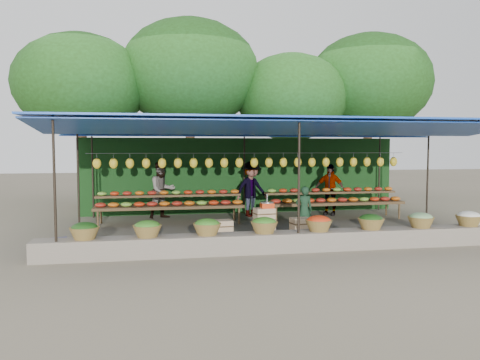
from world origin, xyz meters
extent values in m
plane|color=#655D4A|center=(0.00, 0.00, 0.00)|extent=(60.00, 60.00, 0.00)
cube|color=#71675A|center=(0.00, -2.75, 0.20)|extent=(10.60, 0.55, 0.40)
cylinder|color=black|center=(-4.80, -2.90, 1.40)|extent=(0.05, 0.05, 2.80)
cylinder|color=black|center=(0.00, -2.90, 1.40)|extent=(0.05, 0.05, 2.80)
cylinder|color=black|center=(-4.80, 0.00, 1.40)|extent=(0.05, 0.05, 2.80)
cylinder|color=black|center=(4.80, 0.00, 1.40)|extent=(0.05, 0.05, 2.80)
cylinder|color=black|center=(-4.80, 2.90, 1.40)|extent=(0.05, 0.05, 2.80)
cylinder|color=black|center=(0.00, 2.90, 1.40)|extent=(0.05, 0.05, 2.80)
cylinder|color=black|center=(4.80, 2.90, 1.40)|extent=(0.05, 0.05, 2.80)
cube|color=#1848B6|center=(0.00, 0.00, 2.80)|extent=(10.80, 6.60, 0.04)
cube|color=#1848B6|center=(0.00, -2.00, 2.62)|extent=(10.80, 2.19, 0.26)
cube|color=#1848B6|center=(0.00, 2.00, 2.62)|extent=(10.80, 2.19, 0.26)
cylinder|color=#A9A9AE|center=(0.00, 1.40, 2.02)|extent=(9.60, 0.01, 0.01)
ellipsoid|color=gold|center=(-4.50, 1.40, 1.74)|extent=(0.23, 0.17, 0.30)
ellipsoid|color=gold|center=(-4.05, 1.40, 1.74)|extent=(0.23, 0.17, 0.30)
ellipsoid|color=gold|center=(-3.60, 1.40, 1.74)|extent=(0.23, 0.17, 0.30)
ellipsoid|color=gold|center=(-3.15, 1.40, 1.74)|extent=(0.23, 0.17, 0.30)
ellipsoid|color=gold|center=(-2.70, 1.40, 1.74)|extent=(0.23, 0.17, 0.30)
ellipsoid|color=gold|center=(-2.25, 1.40, 1.74)|extent=(0.23, 0.17, 0.30)
ellipsoid|color=gold|center=(-1.80, 1.40, 1.74)|extent=(0.23, 0.17, 0.30)
ellipsoid|color=gold|center=(-1.35, 1.40, 1.74)|extent=(0.23, 0.17, 0.30)
ellipsoid|color=gold|center=(-0.90, 1.40, 1.74)|extent=(0.23, 0.17, 0.30)
ellipsoid|color=gold|center=(-0.45, 1.40, 1.74)|extent=(0.23, 0.17, 0.30)
ellipsoid|color=gold|center=(0.00, 1.40, 1.74)|extent=(0.23, 0.17, 0.30)
ellipsoid|color=gold|center=(0.45, 1.40, 1.74)|extent=(0.23, 0.17, 0.30)
ellipsoid|color=gold|center=(0.90, 1.40, 1.74)|extent=(0.23, 0.17, 0.30)
ellipsoid|color=gold|center=(1.35, 1.40, 1.74)|extent=(0.23, 0.17, 0.30)
ellipsoid|color=gold|center=(1.80, 1.40, 1.74)|extent=(0.23, 0.17, 0.30)
ellipsoid|color=gold|center=(2.25, 1.40, 1.74)|extent=(0.23, 0.17, 0.30)
ellipsoid|color=gold|center=(2.70, 1.40, 1.74)|extent=(0.23, 0.17, 0.30)
ellipsoid|color=gold|center=(3.15, 1.40, 1.74)|extent=(0.23, 0.17, 0.30)
ellipsoid|color=gold|center=(3.60, 1.40, 1.74)|extent=(0.23, 0.17, 0.30)
ellipsoid|color=gold|center=(4.05, 1.40, 1.74)|extent=(0.23, 0.17, 0.30)
ellipsoid|color=gold|center=(4.50, 1.40, 1.74)|extent=(0.23, 0.17, 0.30)
ellipsoid|color=#1A4311|center=(-4.30, -2.75, 0.62)|extent=(0.52, 0.52, 0.23)
ellipsoid|color=#37771F|center=(-3.10, -2.75, 0.62)|extent=(0.52, 0.52, 0.23)
ellipsoid|color=#37771F|center=(-1.90, -2.75, 0.62)|extent=(0.52, 0.52, 0.23)
ellipsoid|color=#37771F|center=(-0.70, -2.75, 0.62)|extent=(0.52, 0.52, 0.23)
ellipsoid|color=red|center=(0.50, -2.75, 0.62)|extent=(0.52, 0.52, 0.23)
ellipsoid|color=#1A4311|center=(1.70, -2.75, 0.62)|extent=(0.52, 0.52, 0.23)
ellipsoid|color=#77A668|center=(2.90, -2.75, 0.62)|extent=(0.52, 0.52, 0.23)
ellipsoid|color=silver|center=(4.10, -2.75, 0.62)|extent=(0.52, 0.52, 0.23)
cube|color=#174118|center=(0.00, 3.15, 1.25)|extent=(10.60, 0.06, 2.50)
cylinder|color=#361E13|center=(-5.50, 5.80, 1.98)|extent=(0.36, 0.36, 3.97)
ellipsoid|color=#1A3D10|center=(-5.50, 5.80, 4.46)|extent=(4.77, 4.77, 3.69)
cylinder|color=#361E13|center=(-1.50, 6.20, 2.24)|extent=(0.36, 0.36, 4.48)
ellipsoid|color=#1A3D10|center=(-1.50, 6.20, 5.04)|extent=(5.39, 5.39, 4.17)
cylinder|color=#361E13|center=(2.50, 5.90, 1.86)|extent=(0.36, 0.36, 3.71)
ellipsoid|color=#1A3D10|center=(2.50, 5.90, 4.18)|extent=(4.47, 4.47, 3.45)
cylinder|color=#361E13|center=(6.00, 6.30, 2.18)|extent=(0.36, 0.36, 4.35)
ellipsoid|color=#1A3D10|center=(6.00, 6.30, 4.90)|extent=(5.24, 5.24, 4.05)
cube|color=#48311C|center=(-2.50, 1.30, 0.50)|extent=(4.20, 0.95, 0.08)
cube|color=#48311C|center=(-2.50, 1.60, 0.78)|extent=(4.20, 0.35, 0.06)
cylinder|color=#48311C|center=(-4.45, 0.90, 0.25)|extent=(0.06, 0.06, 0.50)
cylinder|color=#48311C|center=(-0.55, 0.90, 0.25)|extent=(0.06, 0.06, 0.50)
cylinder|color=#48311C|center=(-4.45, 1.70, 0.25)|extent=(0.06, 0.06, 0.50)
cylinder|color=#48311C|center=(-0.55, 1.70, 0.25)|extent=(0.06, 0.06, 0.50)
ellipsoid|color=#A92618|center=(-4.40, 1.15, 0.60)|extent=(0.31, 0.26, 0.13)
ellipsoid|color=#7AB237|center=(-4.40, 1.60, 0.87)|extent=(0.26, 0.22, 0.12)
ellipsoid|color=orange|center=(-4.05, 1.15, 0.60)|extent=(0.31, 0.26, 0.13)
ellipsoid|color=red|center=(-4.05, 1.60, 0.87)|extent=(0.26, 0.22, 0.12)
ellipsoid|color=#7AB237|center=(-3.70, 1.15, 0.60)|extent=(0.31, 0.26, 0.13)
ellipsoid|color=#A92618|center=(-3.70, 1.60, 0.87)|extent=(0.26, 0.22, 0.12)
ellipsoid|color=red|center=(-3.35, 1.15, 0.60)|extent=(0.31, 0.26, 0.13)
ellipsoid|color=orange|center=(-3.35, 1.60, 0.87)|extent=(0.26, 0.22, 0.12)
ellipsoid|color=#A92618|center=(-3.00, 1.15, 0.60)|extent=(0.31, 0.26, 0.13)
ellipsoid|color=#A92618|center=(-3.00, 1.60, 0.87)|extent=(0.26, 0.22, 0.12)
ellipsoid|color=orange|center=(-2.65, 1.15, 0.60)|extent=(0.31, 0.26, 0.13)
ellipsoid|color=orange|center=(-2.65, 1.60, 0.87)|extent=(0.26, 0.22, 0.12)
ellipsoid|color=#A92618|center=(-2.30, 1.15, 0.60)|extent=(0.31, 0.26, 0.13)
ellipsoid|color=#7AB237|center=(-2.30, 1.60, 0.87)|extent=(0.26, 0.22, 0.12)
ellipsoid|color=orange|center=(-1.95, 1.15, 0.60)|extent=(0.31, 0.26, 0.13)
ellipsoid|color=red|center=(-1.95, 1.60, 0.87)|extent=(0.26, 0.22, 0.12)
ellipsoid|color=#7AB237|center=(-1.60, 1.15, 0.60)|extent=(0.31, 0.26, 0.13)
ellipsoid|color=#A92618|center=(-1.60, 1.60, 0.87)|extent=(0.26, 0.22, 0.12)
ellipsoid|color=red|center=(-1.25, 1.15, 0.60)|extent=(0.31, 0.26, 0.13)
ellipsoid|color=orange|center=(-1.25, 1.60, 0.87)|extent=(0.26, 0.22, 0.12)
ellipsoid|color=#A92618|center=(-0.90, 1.15, 0.60)|extent=(0.31, 0.26, 0.13)
ellipsoid|color=#A92618|center=(-0.90, 1.60, 0.87)|extent=(0.26, 0.22, 0.12)
ellipsoid|color=orange|center=(-0.55, 1.15, 0.60)|extent=(0.31, 0.26, 0.13)
ellipsoid|color=orange|center=(-0.55, 1.60, 0.87)|extent=(0.26, 0.22, 0.12)
cube|color=#48311C|center=(2.50, 1.30, 0.50)|extent=(4.20, 0.95, 0.08)
cube|color=#48311C|center=(2.50, 1.60, 0.78)|extent=(4.20, 0.35, 0.06)
cylinder|color=#48311C|center=(0.55, 0.90, 0.25)|extent=(0.06, 0.06, 0.50)
cylinder|color=#48311C|center=(4.45, 0.90, 0.25)|extent=(0.06, 0.06, 0.50)
cylinder|color=#48311C|center=(0.55, 1.70, 0.25)|extent=(0.06, 0.06, 0.50)
cylinder|color=#48311C|center=(4.45, 1.70, 0.25)|extent=(0.06, 0.06, 0.50)
ellipsoid|color=#A92618|center=(0.60, 1.15, 0.60)|extent=(0.31, 0.26, 0.13)
ellipsoid|color=#7AB237|center=(0.60, 1.60, 0.87)|extent=(0.26, 0.22, 0.12)
ellipsoid|color=orange|center=(0.95, 1.15, 0.60)|extent=(0.31, 0.26, 0.13)
ellipsoid|color=red|center=(0.95, 1.60, 0.87)|extent=(0.26, 0.22, 0.12)
ellipsoid|color=#7AB237|center=(1.30, 1.15, 0.60)|extent=(0.31, 0.26, 0.13)
ellipsoid|color=#A92618|center=(1.30, 1.60, 0.87)|extent=(0.26, 0.22, 0.12)
ellipsoid|color=red|center=(1.65, 1.15, 0.60)|extent=(0.31, 0.26, 0.13)
ellipsoid|color=orange|center=(1.65, 1.60, 0.87)|extent=(0.26, 0.22, 0.12)
ellipsoid|color=#A92618|center=(2.00, 1.15, 0.60)|extent=(0.31, 0.26, 0.13)
ellipsoid|color=#A92618|center=(2.00, 1.60, 0.87)|extent=(0.26, 0.22, 0.12)
ellipsoid|color=orange|center=(2.35, 1.15, 0.60)|extent=(0.31, 0.26, 0.13)
ellipsoid|color=orange|center=(2.35, 1.60, 0.87)|extent=(0.26, 0.22, 0.12)
ellipsoid|color=#A92618|center=(2.70, 1.15, 0.60)|extent=(0.31, 0.26, 0.13)
ellipsoid|color=#7AB237|center=(2.70, 1.60, 0.87)|extent=(0.26, 0.22, 0.12)
ellipsoid|color=orange|center=(3.05, 1.15, 0.60)|extent=(0.31, 0.26, 0.13)
ellipsoid|color=red|center=(3.05, 1.60, 0.87)|extent=(0.26, 0.22, 0.12)
ellipsoid|color=#7AB237|center=(3.40, 1.15, 0.60)|extent=(0.31, 0.26, 0.13)
ellipsoid|color=#A92618|center=(3.40, 1.60, 0.87)|extent=(0.26, 0.22, 0.12)
ellipsoid|color=red|center=(3.75, 1.15, 0.60)|extent=(0.31, 0.26, 0.13)
ellipsoid|color=orange|center=(3.75, 1.60, 0.87)|extent=(0.26, 0.22, 0.12)
ellipsoid|color=#A92618|center=(4.10, 1.15, 0.60)|extent=(0.31, 0.26, 0.13)
ellipsoid|color=#A92618|center=(4.10, 1.60, 0.87)|extent=(0.26, 0.22, 0.12)
ellipsoid|color=orange|center=(4.45, 1.15, 0.60)|extent=(0.31, 0.26, 0.13)
ellipsoid|color=orange|center=(4.45, 1.60, 0.87)|extent=(0.26, 0.22, 0.12)
cube|color=tan|center=(-1.42, -1.59, 0.12)|extent=(0.49, 0.40, 0.25)
cube|color=tan|center=(-1.42, -1.59, 0.39)|extent=(0.49, 0.40, 0.25)
cube|color=tan|center=(-0.42, -1.59, 0.12)|extent=(0.49, 0.40, 0.25)
cube|color=tan|center=(-0.42, -1.59, 0.39)|extent=(0.49, 0.40, 0.25)
cube|color=tan|center=(-0.42, -1.59, 0.65)|extent=(0.49, 0.40, 0.25)
cube|color=tan|center=(0.48, -1.59, 0.12)|extent=(0.49, 0.40, 0.25)
cube|color=tan|center=(0.48, -1.59, 0.39)|extent=(0.49, 0.40, 0.25)
cube|color=red|center=(-0.35, -1.59, 0.83)|extent=(0.29, 0.25, 0.12)
cylinder|color=#A9A9AE|center=(-0.35, -1.59, 0.90)|extent=(0.31, 0.31, 0.03)
cylinder|color=#A9A9AE|center=(-0.35, -1.59, 0.99)|extent=(0.03, 0.03, 0.22)
imported|color=#193821|center=(0.78, -0.93, 0.60)|extent=(0.46, 0.32, 1.21)
imported|color=slate|center=(-2.69, 2.35, 0.88)|extent=(1.05, 0.96, 1.75)
imported|color=slate|center=(0.11, 2.27, 0.87)|extent=(1.29, 1.02, 1.74)
imported|color=slate|center=(2.66, 2.09, 0.83)|extent=(1.03, 0.89, 1.65)
cube|color=navy|center=(-3.29, -2.27, 0.14)|extent=(0.49, 0.37, 0.27)
cube|color=navy|center=(-4.97, -2.19, 0.16)|extent=(0.61, 0.51, 0.32)
camera|label=1|loc=(-3.00, -12.16, 2.19)|focal=35.00mm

